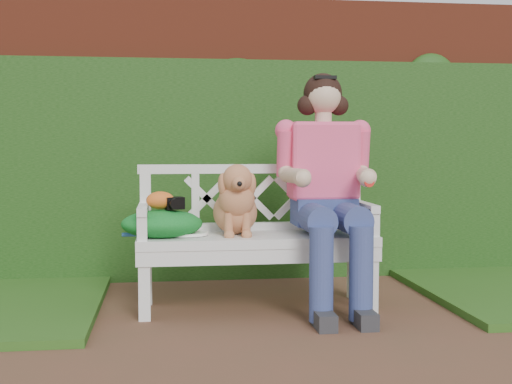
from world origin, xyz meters
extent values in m
plane|color=brown|center=(0.00, 0.00, 0.00)|extent=(60.00, 60.00, 0.00)
cube|color=maroon|center=(0.00, 1.90, 1.10)|extent=(10.00, 0.30, 2.20)
cube|color=#2D561E|center=(0.00, 1.68, 0.85)|extent=(10.00, 0.18, 1.70)
cube|color=black|center=(-0.63, 0.61, 0.69)|extent=(0.13, 0.12, 0.08)
ellipsoid|color=#D55F1E|center=(-0.71, 0.62, 0.71)|extent=(0.20, 0.16, 0.11)
camera|label=1|loc=(-0.68, -3.64, 1.05)|focal=48.00mm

